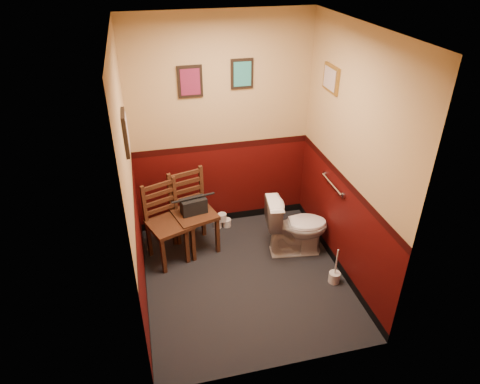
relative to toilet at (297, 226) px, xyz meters
The scene contains 17 objects.
floor 0.88m from the toilet, 154.40° to the right, with size 2.20×2.40×0.00m, color black.
ceiling 2.47m from the toilet, 154.40° to the right, with size 2.20×2.40×0.00m, color silver.
wall_back 1.49m from the toilet, 130.10° to the left, with size 2.20×2.70×0.00m, color #3F0806.
wall_front 1.97m from the toilet, 114.99° to the right, with size 2.20×2.70×0.00m, color #3F0806.
wall_left 2.10m from the toilet, 169.27° to the right, with size 2.40×2.70×0.00m, color #3F0806.
wall_right 1.11m from the toilet, 42.23° to the right, with size 2.40×2.70×0.00m, color #3F0806.
grab_bar 0.69m from the toilet, 15.20° to the right, with size 0.05×0.56×0.06m.
framed_print_back_a 2.09m from the toilet, 142.05° to the left, with size 0.28×0.04×0.36m.
framed_print_back_b 1.89m from the toilet, 119.39° to the left, with size 0.26×0.04×0.34m.
framed_print_left 2.34m from the toilet, behind, with size 0.04×0.30×0.38m.
framed_print_right 1.74m from the toilet, 35.36° to the left, with size 0.04×0.34×0.28m.
toilet is the anchor object (origin of this frame).
toilet_brush 0.74m from the toilet, 69.42° to the right, with size 0.13×0.13×0.45m.
chair_left 1.53m from the toilet, 169.97° to the left, with size 0.58×0.58×0.96m.
chair_right 1.26m from the toilet, 161.93° to the left, with size 0.58×0.58×1.00m.
handbag 1.25m from the toilet, 163.69° to the left, with size 0.32×0.21×0.22m.
tp_stack 1.08m from the toilet, 137.36° to the left, with size 0.24×0.12×0.21m.
Camera 1 is at (-0.92, -3.56, 3.34)m, focal length 32.00 mm.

